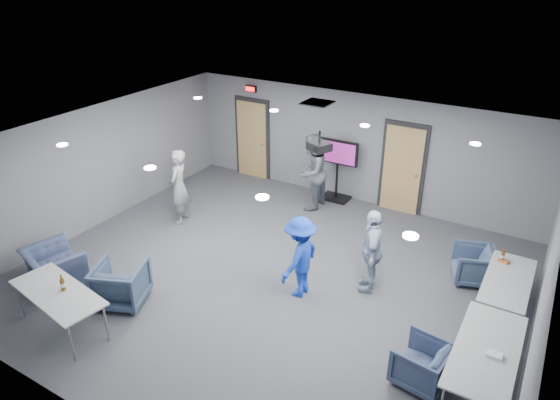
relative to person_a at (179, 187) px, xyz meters
The scene contains 28 objects.
floor 3.19m from the person_a, 16.22° to the right, with size 9.00×9.00×0.00m, color #3A3C42.
ceiling 3.58m from the person_a, 16.22° to the right, with size 9.00×9.00×0.00m, color white.
wall_back 4.34m from the person_a, 46.81° to the left, with size 9.00×0.02×2.70m, color slate.
wall_front 5.70m from the person_a, 58.73° to the right, with size 9.00×0.02×2.70m, color slate.
wall_left 1.84m from the person_a, 151.03° to the right, with size 0.02×8.00×2.70m, color slate.
wall_right 7.51m from the person_a, ahead, with size 0.02×8.00×2.70m, color slate.
door_left 3.10m from the person_a, 90.93° to the left, with size 1.06×0.17×2.24m.
door_right 5.18m from the person_a, 36.72° to the left, with size 1.06×0.17×2.24m.
exit_sign 3.46m from the person_a, 90.94° to the left, with size 0.32×0.08×0.16m.
hvac_diffuser 3.61m from the person_a, 38.40° to the left, with size 0.60×0.60×0.03m, color black.
downlights 3.57m from the person_a, 16.22° to the right, with size 6.18×3.78×0.02m.
person_a is the anchor object (origin of this frame).
person_b 3.11m from the person_a, 43.47° to the left, with size 0.91×0.71×1.87m, color slate.
person_c 4.72m from the person_a, ahead, with size 0.95×0.39×1.61m, color #97A7C3.
person_d 3.82m from the person_a, 15.82° to the right, with size 1.00×0.57×1.54m, color #1C3EB7.
chair_right_a 6.40m from the person_a, ahead, with size 0.73×0.75×0.68m, color #3E4F6C.
chair_right_c 6.53m from the person_a, 18.08° to the right, with size 0.71×0.73×0.66m, color #3B4967.
chair_front_a 3.10m from the person_a, 68.97° to the right, with size 0.83×0.85×0.77m, color #3C4E68.
chair_front_b 3.14m from the person_a, 98.25° to the right, with size 1.04×0.91×0.68m, color #3C4869.
table_right_a 6.95m from the person_a, ahead, with size 0.71×1.72×0.73m.
table_right_b 7.16m from the person_a, 13.92° to the right, with size 0.82×1.98×0.73m.
table_front_left 3.94m from the person_a, 78.30° to the right, with size 1.89×1.02×0.73m.
bottle_front 3.86m from the person_a, 77.32° to the right, with size 0.08×0.08×0.29m.
bottle_right 6.80m from the person_a, ahead, with size 0.07×0.07×0.27m.
snack_box 6.83m from the person_a, ahead, with size 0.17×0.11×0.04m, color #B45A2D.
wrapper 7.29m from the person_a, 14.40° to the right, with size 0.20×0.14×0.05m, color white.
tv_stand 3.88m from the person_a, 48.11° to the left, with size 1.02×0.49×1.56m.
projector 3.71m from the person_a, ahead, with size 0.48×0.45×0.37m.
Camera 1 is at (4.22, -6.78, 5.55)m, focal length 32.00 mm.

